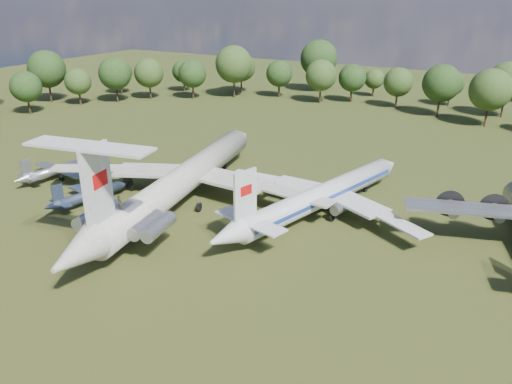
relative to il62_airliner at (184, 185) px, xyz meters
The scene contains 6 objects.
ground 3.86m from the il62_airliner, ahead, with size 300.00×300.00×0.00m, color #213913.
il62_airliner is the anchor object (origin of this frame).
tu104_jet 20.01m from the il62_airliner, 18.13° to the left, with size 32.36×43.15×4.32m, color silver, non-canonical shape.
small_prop_west 13.72m from the il62_airliner, 148.21° to the right, with size 11.05×15.07×2.21m, color black, non-canonical shape.
small_prop_northwest 24.53m from the il62_airliner, behind, with size 11.71×15.97×2.34m, color #AAADB2, non-canonical shape.
person_on_il62 16.26m from the il62_airliner, 79.66° to the right, with size 0.61×0.40×1.67m, color #96664C.
Camera 1 is at (39.63, -54.04, 29.06)m, focal length 35.00 mm.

